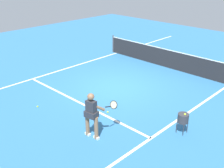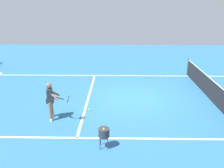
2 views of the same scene
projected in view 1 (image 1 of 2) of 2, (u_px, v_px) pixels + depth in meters
The scene contains 9 objects.
ground_plane at pixel (117, 87), 12.58m from camera, with size 28.37×28.37×0.00m, color teal.
service_line_marking at pixel (80, 102), 11.14m from camera, with size 7.15×0.10×0.01m, color white.
sideline_left_marking at pixel (69, 68), 14.87m from camera, with size 0.10×19.82×0.01m, color white.
sideline_right_marking at pixel (186, 114), 10.29m from camera, with size 0.10×19.82×0.01m, color white.
court_net at pixel (165, 58), 14.85m from camera, with size 7.83×0.08×1.08m.
tennis_player at pixel (92, 114), 8.62m from camera, with size 0.72×1.01×1.55m.
tennis_ball_near at pixel (38, 106), 10.77m from camera, with size 0.07×0.07×0.07m, color #D1E533.
tennis_ball_mid at pixel (108, 112), 10.37m from camera, with size 0.07×0.07×0.07m, color #D1E533.
ball_hopper at pixel (183, 118), 8.95m from camera, with size 0.36×0.36×0.74m.
Camera 1 is at (7.87, -8.38, 5.14)m, focal length 44.34 mm.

